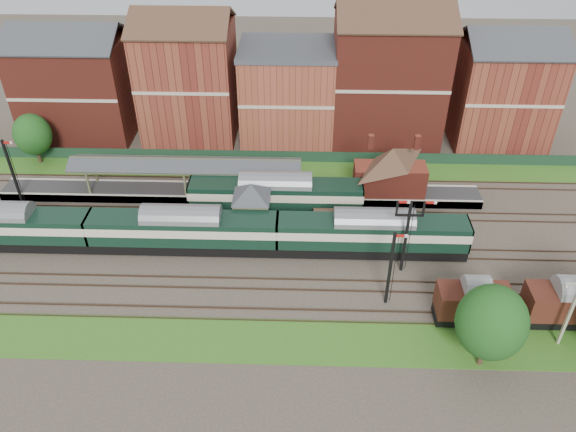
{
  "coord_description": "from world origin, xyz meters",
  "views": [
    {
      "loc": [
        2.19,
        -44.2,
        36.58
      ],
      "look_at": [
        0.79,
        2.0,
        3.0
      ],
      "focal_mm": 35.0,
      "sensor_mm": 36.0,
      "label": 1
    }
  ],
  "objects_px": {
    "platform_railcar": "(276,195)",
    "signal_box": "(252,207)",
    "semaphore_bracket": "(407,232)",
    "dmu_train": "(183,230)",
    "goods_van_a": "(473,302)"
  },
  "relations": [
    {
      "from": "platform_railcar",
      "to": "dmu_train",
      "type": "bearing_deg",
      "value": -144.04
    },
    {
      "from": "dmu_train",
      "to": "goods_van_a",
      "type": "relative_size",
      "value": 9.15
    },
    {
      "from": "signal_box",
      "to": "platform_railcar",
      "type": "xyz_separation_m",
      "value": [
        2.31,
        3.25,
        -0.66
      ]
    },
    {
      "from": "signal_box",
      "to": "semaphore_bracket",
      "type": "xyz_separation_m",
      "value": [
        15.04,
        -5.75,
        1.44
      ]
    },
    {
      "from": "dmu_train",
      "to": "goods_van_a",
      "type": "bearing_deg",
      "value": -18.61
    },
    {
      "from": "goods_van_a",
      "to": "dmu_train",
      "type": "bearing_deg",
      "value": 161.39
    },
    {
      "from": "platform_railcar",
      "to": "signal_box",
      "type": "bearing_deg",
      "value": -125.38
    },
    {
      "from": "semaphore_bracket",
      "to": "platform_railcar",
      "type": "height_order",
      "value": "semaphore_bracket"
    },
    {
      "from": "signal_box",
      "to": "semaphore_bracket",
      "type": "distance_m",
      "value": 16.16
    },
    {
      "from": "goods_van_a",
      "to": "platform_railcar",
      "type": "bearing_deg",
      "value": 138.91
    },
    {
      "from": "signal_box",
      "to": "platform_railcar",
      "type": "relative_size",
      "value": 0.32
    },
    {
      "from": "signal_box",
      "to": "dmu_train",
      "type": "relative_size",
      "value": 0.11
    },
    {
      "from": "signal_box",
      "to": "goods_van_a",
      "type": "bearing_deg",
      "value": -31.38
    },
    {
      "from": "dmu_train",
      "to": "platform_railcar",
      "type": "height_order",
      "value": "dmu_train"
    },
    {
      "from": "dmu_train",
      "to": "goods_van_a",
      "type": "height_order",
      "value": "dmu_train"
    }
  ]
}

